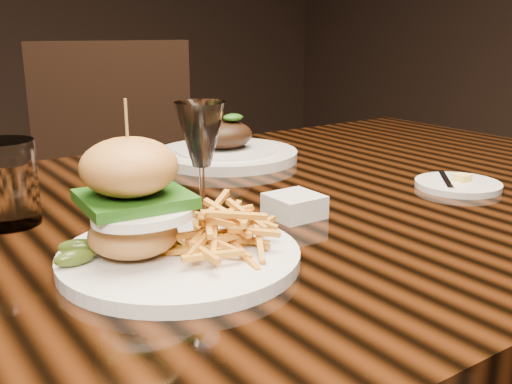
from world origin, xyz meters
TOP-DOWN VIEW (x-y plane):
  - dining_table at (0.00, 0.00)m, footprint 1.60×0.90m
  - burger_plate at (-0.16, -0.14)m, footprint 0.26×0.26m
  - side_saucer at (0.35, -0.12)m, footprint 0.13×0.13m
  - ramekin at (0.05, -0.09)m, footprint 0.08×0.08m
  - wine_glass at (-0.09, -0.09)m, footprint 0.06×0.06m
  - water_tumbler at (-0.27, 0.10)m, footprint 0.08×0.08m
  - far_dish at (0.16, 0.26)m, footprint 0.27×0.27m
  - chair_far at (0.19, 0.89)m, footprint 0.57×0.57m

SIDE VIEW (x-z plane):
  - chair_far at x=0.19m, z-range 0.06..1.01m
  - dining_table at x=0.00m, z-range 0.30..1.05m
  - side_saucer at x=0.35m, z-range 0.75..0.77m
  - ramekin at x=0.05m, z-range 0.75..0.78m
  - far_dish at x=0.16m, z-range 0.72..0.81m
  - burger_plate at x=-0.16m, z-range 0.71..0.88m
  - water_tumbler at x=-0.27m, z-range 0.75..0.86m
  - wine_glass at x=-0.09m, z-range 0.79..0.95m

